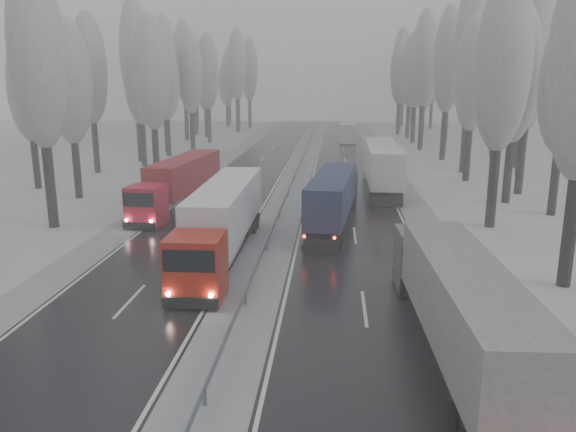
# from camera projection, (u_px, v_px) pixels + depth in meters

# --- Properties ---
(carriageway_right) EXTENTS (7.50, 200.00, 0.03)m
(carriageway_right) POSITION_uv_depth(u_px,v_px,m) (352.00, 214.00, 41.92)
(carriageway_right) COLOR black
(carriageway_right) RESTS_ON ground
(carriageway_left) EXTENTS (7.50, 200.00, 0.03)m
(carriageway_left) POSITION_uv_depth(u_px,v_px,m) (214.00, 211.00, 42.75)
(carriageway_left) COLOR black
(carriageway_left) RESTS_ON ground
(median_slush) EXTENTS (3.00, 200.00, 0.04)m
(median_slush) POSITION_uv_depth(u_px,v_px,m) (282.00, 213.00, 42.33)
(median_slush) COLOR #A6A8AE
(median_slush) RESTS_ON ground
(shoulder_right) EXTENTS (2.40, 200.00, 0.04)m
(shoulder_right) POSITION_uv_depth(u_px,v_px,m) (419.00, 215.00, 41.53)
(shoulder_right) COLOR #A6A8AE
(shoulder_right) RESTS_ON ground
(shoulder_left) EXTENTS (2.40, 200.00, 0.04)m
(shoulder_left) POSITION_uv_depth(u_px,v_px,m) (150.00, 210.00, 43.13)
(shoulder_left) COLOR #A6A8AE
(shoulder_left) RESTS_ON ground
(median_guardrail) EXTENTS (0.12, 200.00, 0.76)m
(median_guardrail) POSITION_uv_depth(u_px,v_px,m) (282.00, 205.00, 42.19)
(median_guardrail) COLOR slate
(median_guardrail) RESTS_ON ground
(tree_18) EXTENTS (3.60, 3.60, 16.58)m
(tree_18) POSITION_uv_depth(u_px,v_px,m) (503.00, 65.00, 35.83)
(tree_18) COLOR black
(tree_18) RESTS_ON ground
(tree_19) EXTENTS (3.60, 3.60, 14.57)m
(tree_19) POSITION_uv_depth(u_px,v_px,m) (565.00, 85.00, 39.57)
(tree_19) COLOR black
(tree_19) RESTS_ON ground
(tree_20) EXTENTS (3.60, 3.60, 15.71)m
(tree_20) POSITION_uv_depth(u_px,v_px,m) (517.00, 75.00, 43.57)
(tree_20) COLOR black
(tree_20) RESTS_ON ground
(tree_21) EXTENTS (3.60, 3.60, 18.62)m
(tree_21) POSITION_uv_depth(u_px,v_px,m) (531.00, 53.00, 46.84)
(tree_21) COLOR black
(tree_21) RESTS_ON ground
(tree_22) EXTENTS (3.60, 3.60, 15.86)m
(tree_22) POSITION_uv_depth(u_px,v_px,m) (473.00, 75.00, 53.73)
(tree_22) COLOR black
(tree_22) RESTS_ON ground
(tree_23) EXTENTS (3.60, 3.60, 13.55)m
(tree_23) POSITION_uv_depth(u_px,v_px,m) (525.00, 90.00, 57.46)
(tree_23) COLOR black
(tree_23) RESTS_ON ground
(tree_24) EXTENTS (3.60, 3.60, 20.49)m
(tree_24) POSITION_uv_depth(u_px,v_px,m) (472.00, 47.00, 58.23)
(tree_24) COLOR black
(tree_24) RESTS_ON ground
(tree_25) EXTENTS (3.60, 3.60, 19.44)m
(tree_25) POSITION_uv_depth(u_px,v_px,m) (527.00, 55.00, 61.72)
(tree_25) COLOR black
(tree_25) RESTS_ON ground
(tree_26) EXTENTS (3.60, 3.60, 18.78)m
(tree_26) POSITION_uv_depth(u_px,v_px,m) (448.00, 61.00, 68.44)
(tree_26) COLOR black
(tree_26) RESTS_ON ground
(tree_27) EXTENTS (3.60, 3.60, 17.62)m
(tree_27) POSITION_uv_depth(u_px,v_px,m) (498.00, 68.00, 71.93)
(tree_27) COLOR black
(tree_27) RESTS_ON ground
(tree_28) EXTENTS (3.60, 3.60, 19.62)m
(tree_28) POSITION_uv_depth(u_px,v_px,m) (425.00, 60.00, 78.77)
(tree_28) COLOR black
(tree_28) RESTS_ON ground
(tree_29) EXTENTS (3.60, 3.60, 18.11)m
(tree_29) POSITION_uv_depth(u_px,v_px,m) (471.00, 67.00, 82.29)
(tree_29) COLOR black
(tree_29) RESTS_ON ground
(tree_30) EXTENTS (3.60, 3.60, 17.86)m
(tree_30) POSITION_uv_depth(u_px,v_px,m) (416.00, 69.00, 88.46)
(tree_30) COLOR black
(tree_30) RESTS_ON ground
(tree_31) EXTENTS (3.60, 3.60, 18.58)m
(tree_31) POSITION_uv_depth(u_px,v_px,m) (449.00, 67.00, 91.77)
(tree_31) COLOR black
(tree_31) RESTS_ON ground
(tree_32) EXTENTS (3.60, 3.60, 17.33)m
(tree_32) POSITION_uv_depth(u_px,v_px,m) (410.00, 72.00, 95.81)
(tree_32) COLOR black
(tree_32) RESTS_ON ground
(tree_33) EXTENTS (3.60, 3.60, 14.33)m
(tree_33) POSITION_uv_depth(u_px,v_px,m) (425.00, 84.00, 99.89)
(tree_33) COLOR black
(tree_33) RESTS_ON ground
(tree_34) EXTENTS (3.60, 3.60, 17.63)m
(tree_34) POSITION_uv_depth(u_px,v_px,m) (400.00, 72.00, 102.72)
(tree_34) COLOR black
(tree_34) RESTS_ON ground
(tree_35) EXTENTS (3.60, 3.60, 18.25)m
(tree_35) POSITION_uv_depth(u_px,v_px,m) (447.00, 70.00, 105.79)
(tree_35) COLOR black
(tree_35) RESTS_ON ground
(tree_36) EXTENTS (3.60, 3.60, 20.23)m
(tree_36) POSITION_uv_depth(u_px,v_px,m) (402.00, 64.00, 111.78)
(tree_36) COLOR black
(tree_36) RESTS_ON ground
(tree_37) EXTENTS (3.60, 3.60, 16.37)m
(tree_37) POSITION_uv_depth(u_px,v_px,m) (433.00, 77.00, 115.68)
(tree_37) COLOR black
(tree_37) RESTS_ON ground
(tree_38) EXTENTS (3.60, 3.60, 17.97)m
(tree_38) POSITION_uv_depth(u_px,v_px,m) (404.00, 72.00, 122.22)
(tree_38) COLOR black
(tree_38) RESTS_ON ground
(tree_39) EXTENTS (3.60, 3.60, 16.19)m
(tree_39) POSITION_uv_depth(u_px,v_px,m) (414.00, 78.00, 126.14)
(tree_39) COLOR black
(tree_39) RESTS_ON ground
(tree_58) EXTENTS (3.60, 3.60, 17.21)m
(tree_58) POSITION_uv_depth(u_px,v_px,m) (37.00, 58.00, 35.67)
(tree_58) COLOR black
(tree_58) RESTS_ON ground
(tree_60) EXTENTS (3.60, 3.60, 14.84)m
(tree_60) POSITION_uv_depth(u_px,v_px,m) (69.00, 82.00, 45.56)
(tree_60) COLOR black
(tree_60) RESTS_ON ground
(tree_61) EXTENTS (3.60, 3.60, 13.95)m
(tree_61) POSITION_uv_depth(u_px,v_px,m) (28.00, 89.00, 50.03)
(tree_61) COLOR black
(tree_61) RESTS_ON ground
(tree_62) EXTENTS (3.60, 3.60, 16.04)m
(tree_62) POSITION_uv_depth(u_px,v_px,m) (152.00, 74.00, 54.32)
(tree_62) COLOR black
(tree_62) RESTS_ON ground
(tree_63) EXTENTS (3.60, 3.60, 16.88)m
(tree_63) POSITION_uv_depth(u_px,v_px,m) (90.00, 69.00, 58.69)
(tree_63) COLOR black
(tree_63) RESTS_ON ground
(tree_64) EXTENTS (3.60, 3.60, 15.42)m
(tree_64) POSITION_uv_depth(u_px,v_px,m) (140.00, 79.00, 63.46)
(tree_64) COLOR black
(tree_64) RESTS_ON ground
(tree_65) EXTENTS (3.60, 3.60, 19.48)m
(tree_65) POSITION_uv_depth(u_px,v_px,m) (135.00, 57.00, 66.87)
(tree_65) COLOR black
(tree_65) RESTS_ON ground
(tree_66) EXTENTS (3.60, 3.60, 15.23)m
(tree_66) POSITION_uv_depth(u_px,v_px,m) (165.00, 80.00, 72.82)
(tree_66) COLOR black
(tree_66) RESTS_ON ground
(tree_67) EXTENTS (3.60, 3.60, 17.09)m
(tree_67) POSITION_uv_depth(u_px,v_px,m) (164.00, 71.00, 76.53)
(tree_67) COLOR black
(tree_67) RESTS_ON ground
(tree_68) EXTENTS (3.60, 3.60, 16.65)m
(tree_68) POSITION_uv_depth(u_px,v_px,m) (190.00, 74.00, 79.04)
(tree_68) COLOR black
(tree_68) RESTS_ON ground
(tree_69) EXTENTS (3.60, 3.60, 19.35)m
(tree_69) POSITION_uv_depth(u_px,v_px,m) (164.00, 62.00, 82.89)
(tree_69) COLOR black
(tree_69) RESTS_ON ground
(tree_70) EXTENTS (3.60, 3.60, 17.09)m
(tree_70) POSITION_uv_depth(u_px,v_px,m) (208.00, 73.00, 88.72)
(tree_70) COLOR black
(tree_70) RESTS_ON ground
(tree_71) EXTENTS (3.60, 3.60, 19.61)m
(tree_71) POSITION_uv_depth(u_px,v_px,m) (184.00, 63.00, 92.60)
(tree_71) COLOR black
(tree_71) RESTS_ON ground
(tree_72) EXTENTS (3.60, 3.60, 15.11)m
(tree_72) POSITION_uv_depth(u_px,v_px,m) (205.00, 81.00, 98.28)
(tree_72) COLOR black
(tree_72) RESTS_ON ground
(tree_73) EXTENTS (3.60, 3.60, 17.22)m
(tree_73) POSITION_uv_depth(u_px,v_px,m) (194.00, 73.00, 102.07)
(tree_73) COLOR black
(tree_73) RESTS_ON ground
(tree_74) EXTENTS (3.60, 3.60, 19.68)m
(tree_74) POSITION_uv_depth(u_px,v_px,m) (237.00, 65.00, 107.76)
(tree_74) COLOR black
(tree_74) RESTS_ON ground
(tree_75) EXTENTS (3.60, 3.60, 18.60)m
(tree_75) POSITION_uv_depth(u_px,v_px,m) (195.00, 70.00, 112.51)
(tree_75) COLOR black
(tree_75) RESTS_ON ground
(tree_76) EXTENTS (3.60, 3.60, 18.55)m
(tree_76) POSITION_uv_depth(u_px,v_px,m) (249.00, 70.00, 116.95)
(tree_76) COLOR black
(tree_76) RESTS_ON ground
(tree_77) EXTENTS (3.60, 3.60, 14.32)m
(tree_77) POSITION_uv_depth(u_px,v_px,m) (227.00, 83.00, 121.89)
(tree_77) COLOR black
(tree_77) RESTS_ON ground
(tree_78) EXTENTS (3.60, 3.60, 19.55)m
(tree_78) POSITION_uv_depth(u_px,v_px,m) (238.00, 68.00, 123.46)
(tree_78) COLOR black
(tree_78) RESTS_ON ground
(tree_79) EXTENTS (3.60, 3.60, 17.07)m
(tree_79) POSITION_uv_depth(u_px,v_px,m) (229.00, 75.00, 127.92)
(tree_79) COLOR black
(tree_79) RESTS_ON ground
(truck_grey_tarp) EXTENTS (2.74, 14.87, 3.80)m
(truck_grey_tarp) POSITION_uv_depth(u_px,v_px,m) (457.00, 298.00, 19.75)
(truck_grey_tarp) COLOR #545459
(truck_grey_tarp) RESTS_ON ground
(truck_blue_box) EXTENTS (3.71, 14.43, 3.67)m
(truck_blue_box) POSITION_uv_depth(u_px,v_px,m) (334.00, 194.00, 38.44)
(truck_blue_box) COLOR #1F204D
(truck_blue_box) RESTS_ON ground
(truck_cream_box) EXTENTS (2.86, 16.83, 4.30)m
(truck_cream_box) POSITION_uv_depth(u_px,v_px,m) (381.00, 163.00, 50.40)
(truck_cream_box) COLOR #A39C90
(truck_cream_box) RESTS_ON ground
(box_truck_distant) EXTENTS (2.97, 8.45, 3.11)m
(box_truck_distant) POSITION_uv_depth(u_px,v_px,m) (348.00, 133.00, 90.58)
(box_truck_distant) COLOR silver
(box_truck_distant) RESTS_ON ground
(truck_red_white) EXTENTS (2.61, 15.61, 3.99)m
(truck_red_white) POSITION_uv_depth(u_px,v_px,m) (223.00, 216.00, 31.33)
(truck_red_white) COLOR #A91809
(truck_red_white) RESTS_ON ground
(truck_red_red) EXTENTS (3.52, 14.64, 3.72)m
(truck_red_red) POSITION_uv_depth(u_px,v_px,m) (181.00, 179.00, 44.16)
(truck_red_red) COLOR red
(truck_red_red) RESTS_ON ground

